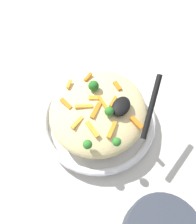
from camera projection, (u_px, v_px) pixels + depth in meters
name	position (u px, v px, depth m)	size (l,w,h in m)	color
ground_plane	(98.00, 123.00, 0.59)	(2.40, 2.40, 0.00)	beige
serving_bowl	(98.00, 120.00, 0.57)	(0.31, 0.31, 0.04)	silver
pasta_mound	(98.00, 111.00, 0.53)	(0.25, 0.24, 0.07)	#DBC689
carrot_piece_0	(102.00, 102.00, 0.50)	(0.04, 0.01, 0.01)	orange
carrot_piece_1	(95.00, 98.00, 0.51)	(0.03, 0.01, 0.01)	orange
carrot_piece_2	(92.00, 129.00, 0.47)	(0.04, 0.01, 0.01)	orange
carrot_piece_3	(77.00, 123.00, 0.48)	(0.04, 0.01, 0.01)	orange
carrot_piece_4	(117.00, 86.00, 0.53)	(0.03, 0.01, 0.01)	orange
carrot_piece_5	(112.00, 130.00, 0.47)	(0.04, 0.01, 0.01)	orange
carrot_piece_6	(96.00, 110.00, 0.49)	(0.04, 0.01, 0.01)	orange
carrot_piece_7	(69.00, 84.00, 0.53)	(0.03, 0.01, 0.01)	orange
carrot_piece_8	(88.00, 77.00, 0.54)	(0.03, 0.01, 0.01)	orange
carrot_piece_9	(66.00, 104.00, 0.51)	(0.04, 0.01, 0.01)	orange
carrot_piece_10	(84.00, 107.00, 0.50)	(0.04, 0.01, 0.01)	orange
carrot_piece_11	(113.00, 101.00, 0.50)	(0.03, 0.01, 0.01)	orange
carrot_piece_12	(136.00, 123.00, 0.48)	(0.03, 0.01, 0.01)	orange
broccoli_floret_0	(109.00, 111.00, 0.48)	(0.02, 0.02, 0.03)	#296820
broccoli_floret_1	(87.00, 144.00, 0.44)	(0.02, 0.02, 0.03)	#296820
broccoli_floret_2	(94.00, 86.00, 0.51)	(0.03, 0.03, 0.03)	#205B1C
broccoli_floret_3	(117.00, 142.00, 0.45)	(0.02, 0.02, 0.02)	#296820
serving_spoon	(131.00, 106.00, 0.48)	(0.13, 0.10, 0.07)	black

